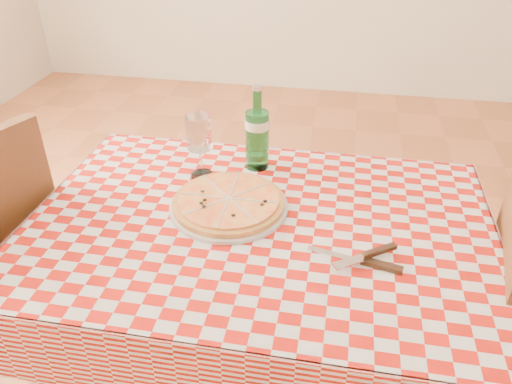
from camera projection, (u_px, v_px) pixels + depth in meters
dining_table at (259, 249)px, 1.45m from camera, size 1.20×0.80×0.75m
tablecloth at (259, 223)px, 1.40m from camera, size 1.30×0.90×0.01m
pizza_plate at (229, 202)px, 1.45m from camera, size 0.35×0.35×0.04m
water_bottle at (257, 128)px, 1.59m from camera, size 0.10×0.10×0.28m
wine_glass at (200, 147)px, 1.56m from camera, size 0.10×0.10×0.21m
cutlery at (362, 258)px, 1.25m from camera, size 0.31×0.28×0.03m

